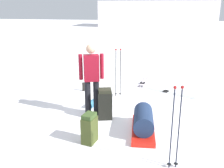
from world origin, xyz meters
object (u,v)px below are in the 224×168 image
object	(u,v)px
ski_pair_far	(142,83)
backpack_large_dark	(90,129)
backpack_bright	(105,104)
thermos_bottle	(83,87)
skier_standing	(92,76)
ski_poles_planted_near	(118,70)
ski_poles_planted_far	(176,124)
gear_sled	(143,122)
sleeping_mat_rolled	(94,102)
ski_pair_near	(166,92)

from	to	relation	value
ski_pair_far	backpack_large_dark	world-z (taller)	backpack_large_dark
backpack_bright	thermos_bottle	bearing A→B (deg)	119.68
skier_standing	ski_poles_planted_near	world-z (taller)	skier_standing
ski_pair_far	ski_poles_planted_far	distance (m)	4.64
gear_sled	sleeping_mat_rolled	world-z (taller)	gear_sled
backpack_bright	sleeping_mat_rolled	size ratio (longest dim) A/B	1.30
skier_standing	sleeping_mat_rolled	bearing A→B (deg)	100.00
ski_poles_planted_far	gear_sled	bearing A→B (deg)	115.35
backpack_bright	ski_pair_far	bearing A→B (deg)	76.33
ski_pair_near	gear_sled	world-z (taller)	gear_sled
ski_poles_planted_near	skier_standing	bearing A→B (deg)	-105.45
ski_poles_planted_far	skier_standing	bearing A→B (deg)	134.72
ski_poles_planted_near	thermos_bottle	xyz separation A→B (m)	(-1.11, 0.25, -0.63)
gear_sled	sleeping_mat_rolled	distance (m)	1.83
backpack_large_dark	ski_poles_planted_far	distance (m)	1.68
ski_poles_planted_near	sleeping_mat_rolled	distance (m)	1.21
ski_poles_planted_far	sleeping_mat_rolled	world-z (taller)	ski_poles_planted_far
sleeping_mat_rolled	thermos_bottle	size ratio (longest dim) A/B	2.12
ski_poles_planted_near	sleeping_mat_rolled	bearing A→B (deg)	-119.73
backpack_bright	ski_poles_planted_near	world-z (taller)	ski_poles_planted_near
backpack_bright	skier_standing	bearing A→B (deg)	156.89
backpack_large_dark	gear_sled	distance (m)	1.15
skier_standing	ski_pair_near	world-z (taller)	skier_standing
backpack_large_dark	ski_poles_planted_far	size ratio (longest dim) A/B	0.42
ski_pair_near	ski_poles_planted_far	bearing A→B (deg)	-89.92
ski_pair_far	ski_poles_planted_far	bearing A→B (deg)	-80.62
thermos_bottle	skier_standing	bearing A→B (deg)	-67.27
ski_pair_far	sleeping_mat_rolled	size ratio (longest dim) A/B	3.22
ski_pair_near	backpack_bright	bearing A→B (deg)	-124.13
ski_poles_planted_near	sleeping_mat_rolled	size ratio (longest dim) A/B	2.49
ski_pair_far	thermos_bottle	size ratio (longest dim) A/B	6.81
ski_poles_planted_far	thermos_bottle	bearing A→B (deg)	125.51
ski_poles_planted_near	gear_sled	distance (m)	2.33
ski_pair_near	ski_poles_planted_far	xyz separation A→B (m)	(0.00, -3.78, 0.75)
backpack_bright	thermos_bottle	size ratio (longest dim) A/B	2.75
backpack_large_dark	thermos_bottle	distance (m)	3.11
backpack_bright	ski_poles_planted_far	bearing A→B (deg)	-48.89
skier_standing	ski_poles_planted_far	bearing A→B (deg)	-45.28
backpack_bright	gear_sled	bearing A→B (deg)	-29.82
backpack_large_dark	sleeping_mat_rolled	bearing A→B (deg)	101.27
ski_pair_near	backpack_bright	world-z (taller)	backpack_bright
skier_standing	thermos_bottle	xyz separation A→B (m)	(-0.71, 1.69, -0.82)
ski_pair_near	backpack_large_dark	distance (m)	3.58
backpack_large_dark	sleeping_mat_rolled	world-z (taller)	backpack_large_dark
backpack_large_dark	backpack_bright	size ratio (longest dim) A/B	0.82
ski_pair_near	ski_poles_planted_near	distance (m)	1.66
ski_poles_planted_far	gear_sled	distance (m)	1.37
ski_poles_planted_near	ski_poles_planted_far	world-z (taller)	ski_poles_planted_far
skier_standing	backpack_large_dark	xyz separation A→B (m)	(0.26, -1.26, -0.67)
ski_poles_planted_far	sleeping_mat_rolled	xyz separation A→B (m)	(-1.88, 2.37, -0.68)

